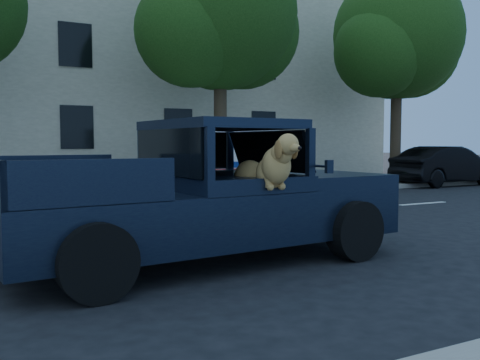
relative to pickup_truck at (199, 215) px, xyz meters
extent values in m
plane|color=black|center=(0.12, 0.27, -0.65)|extent=(120.00, 120.00, 0.00)
cube|color=gray|center=(0.12, 9.47, -0.58)|extent=(60.00, 4.00, 0.15)
cylinder|color=#332619|center=(5.12, 9.87, 1.55)|extent=(0.44, 0.44, 4.40)
sphere|color=#16370D|center=(5.12, 9.87, 5.35)|extent=(5.20, 5.20, 5.20)
sphere|color=#16370D|center=(3.92, 9.57, 4.55)|extent=(3.60, 3.60, 3.60)
sphere|color=#16370D|center=(6.12, 10.17, 4.85)|extent=(4.00, 4.00, 4.00)
cylinder|color=#332619|center=(13.12, 9.87, 1.55)|extent=(0.44, 0.44, 4.40)
sphere|color=#16370D|center=(13.12, 9.87, 5.35)|extent=(5.20, 5.20, 5.20)
sphere|color=#16370D|center=(11.92, 9.57, 4.55)|extent=(3.60, 3.60, 3.60)
sphere|color=#16370D|center=(14.12, 10.17, 4.85)|extent=(4.00, 4.00, 4.00)
cube|color=beige|center=(3.12, 16.77, 3.85)|extent=(26.00, 6.00, 9.00)
cube|color=black|center=(0.08, 0.03, 0.00)|extent=(5.55, 2.53, 0.68)
cube|color=black|center=(2.00, 0.20, 0.43)|extent=(1.73, 2.20, 0.17)
cube|color=black|center=(0.34, 0.05, 1.21)|extent=(1.77, 2.12, 0.12)
cube|color=black|center=(1.18, 0.13, 0.85)|extent=(0.42, 1.80, 0.59)
cube|color=black|center=(0.59, -0.39, 0.20)|extent=(0.62, 0.62, 0.39)
cube|color=black|center=(1.28, -1.17, 0.67)|extent=(0.11, 0.06, 0.17)
cube|color=silver|center=(4.69, 8.43, -0.11)|extent=(4.23, 2.13, 0.49)
cube|color=silver|center=(4.30, 8.40, 0.87)|extent=(3.45, 2.08, 1.47)
cube|color=silver|center=(6.31, 8.53, 0.47)|extent=(1.00, 1.87, 0.69)
cube|color=navy|center=(4.37, 7.46, 0.33)|extent=(3.33, 0.24, 0.18)
cube|color=#9E0F0F|center=(4.37, 7.46, 0.17)|extent=(3.33, 0.24, 0.07)
imported|color=black|center=(13.56, 7.65, 0.09)|extent=(1.73, 4.58, 1.49)
camera|label=1|loc=(-2.86, -6.56, 0.97)|focal=40.00mm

